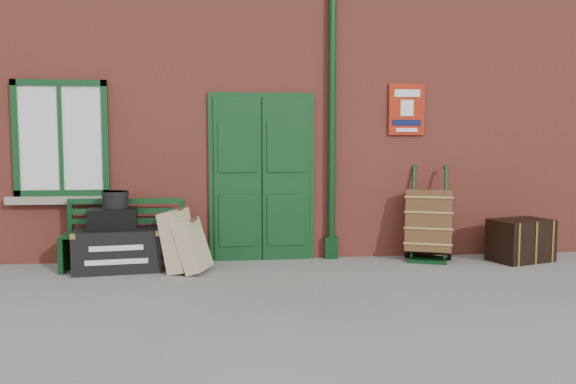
{
  "coord_description": "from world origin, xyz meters",
  "views": [
    {
      "loc": [
        -0.75,
        -6.1,
        1.59
      ],
      "look_at": [
        -0.04,
        0.6,
        1.0
      ],
      "focal_mm": 35.0,
      "sensor_mm": 36.0,
      "label": 1
    }
  ],
  "objects": [
    {
      "name": "ground",
      "position": [
        0.0,
        0.0,
        0.0
      ],
      "size": [
        80.0,
        80.0,
        0.0
      ],
      "primitive_type": "plane",
      "color": "gray",
      "rests_on": "ground"
    },
    {
      "name": "station_building",
      "position": [
        -0.0,
        3.49,
        2.16
      ],
      "size": [
        10.3,
        4.3,
        4.36
      ],
      "color": "#AC4737",
      "rests_on": "ground"
    },
    {
      "name": "bench",
      "position": [
        -2.06,
        1.09,
        0.46
      ],
      "size": [
        1.49,
        0.51,
        0.91
      ],
      "rotation": [
        0.0,
        0.0,
        -0.04
      ],
      "color": "#0F3918",
      "rests_on": "ground"
    },
    {
      "name": "houdini_trunk",
      "position": [
        -2.13,
        1.0,
        0.26
      ],
      "size": [
        1.11,
        0.7,
        0.52
      ],
      "primitive_type": "cube",
      "rotation": [
        0.0,
        0.0,
        0.13
      ],
      "color": "black",
      "rests_on": "ground"
    },
    {
      "name": "strongbox",
      "position": [
        -2.18,
        1.0,
        0.65
      ],
      "size": [
        0.62,
        0.49,
        0.26
      ],
      "primitive_type": "cube",
      "rotation": [
        0.0,
        0.0,
        0.13
      ],
      "color": "black",
      "rests_on": "houdini_trunk"
    },
    {
      "name": "hatbox",
      "position": [
        -2.15,
        1.03,
        0.89
      ],
      "size": [
        0.35,
        0.35,
        0.21
      ],
      "primitive_type": "cylinder",
      "rotation": [
        0.0,
        0.0,
        0.13
      ],
      "color": "black",
      "rests_on": "strongbox"
    },
    {
      "name": "suitcase_back",
      "position": [
        -1.38,
        0.88,
        0.39
      ],
      "size": [
        0.49,
        0.61,
        0.77
      ],
      "primitive_type": "cube",
      "rotation": [
        0.0,
        -0.18,
        -0.31
      ],
      "color": "tan",
      "rests_on": "ground"
    },
    {
      "name": "suitcase_front",
      "position": [
        -1.2,
        0.78,
        0.33
      ],
      "size": [
        0.51,
        0.57,
        0.67
      ],
      "primitive_type": "cube",
      "rotation": [
        0.0,
        -0.31,
        -0.31
      ],
      "color": "tan",
      "rests_on": "ground"
    },
    {
      "name": "porter_trolley",
      "position": [
        1.96,
        1.23,
        0.49
      ],
      "size": [
        0.8,
        0.83,
        1.25
      ],
      "rotation": [
        0.0,
        0.0,
        -0.36
      ],
      "color": "#0D3517",
      "rests_on": "ground"
    },
    {
      "name": "dark_trunk",
      "position": [
        3.17,
        1.0,
        0.28
      ],
      "size": [
        0.9,
        0.73,
        0.56
      ],
      "primitive_type": "cube",
      "rotation": [
        0.0,
        0.0,
        0.32
      ],
      "color": "black",
      "rests_on": "ground"
    }
  ]
}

